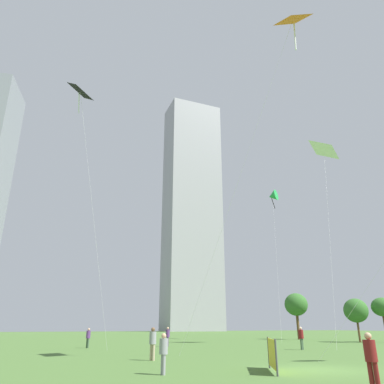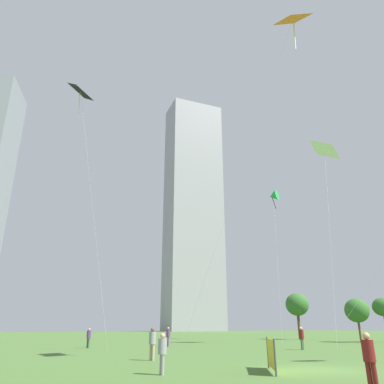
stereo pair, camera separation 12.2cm
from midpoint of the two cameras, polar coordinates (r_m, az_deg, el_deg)
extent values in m
plane|color=#476B30|center=(19.42, 18.94, -24.52)|extent=(280.00, 280.00, 0.00)
cylinder|color=#3F593F|center=(34.70, 16.43, -21.61)|extent=(0.17, 0.17, 0.88)
cylinder|color=#3F593F|center=(34.87, 16.57, -21.58)|extent=(0.17, 0.17, 0.88)
cylinder|color=maroon|center=(34.76, 16.36, -20.30)|extent=(0.40, 0.40, 0.70)
sphere|color=beige|center=(34.76, 16.28, -19.53)|extent=(0.24, 0.24, 0.24)
cylinder|color=gray|center=(16.59, -4.61, -25.04)|extent=(0.14, 0.14, 0.77)
cylinder|color=gray|center=(16.74, -4.80, -24.99)|extent=(0.14, 0.14, 0.77)
cylinder|color=gray|center=(16.62, -4.63, -22.65)|extent=(0.35, 0.35, 0.61)
sphere|color=tan|center=(16.60, -4.59, -21.24)|extent=(0.21, 0.21, 0.21)
cylinder|color=tan|center=(23.44, -6.48, -23.37)|extent=(0.16, 0.16, 0.87)
cylinder|color=tan|center=(23.31, -6.13, -23.40)|extent=(0.16, 0.16, 0.87)
cylinder|color=gray|center=(23.34, -6.23, -21.47)|extent=(0.40, 0.40, 0.69)
sphere|color=brown|center=(23.33, -6.18, -20.34)|extent=(0.24, 0.24, 0.24)
cylinder|color=#3F593F|center=(37.37, -15.83, -21.53)|extent=(0.15, 0.15, 0.82)
cylinder|color=#3F593F|center=(37.51, -15.99, -21.51)|extent=(0.15, 0.15, 0.82)
cylinder|color=#593372|center=(37.41, -15.80, -20.40)|extent=(0.38, 0.38, 0.65)
sphere|color=tan|center=(37.41, -15.73, -19.73)|extent=(0.22, 0.22, 0.22)
cylinder|color=maroon|center=(13.89, 25.67, -24.23)|extent=(0.15, 0.15, 0.81)
cylinder|color=maroon|center=(13.83, 26.38, -24.15)|extent=(0.15, 0.15, 0.81)
cylinder|color=maroon|center=(13.80, 25.54, -21.22)|extent=(0.37, 0.37, 0.64)
sphere|color=tan|center=(13.78, 25.26, -19.46)|extent=(0.22, 0.22, 0.22)
cylinder|color=#593372|center=(38.88, -3.88, -22.07)|extent=(0.16, 0.16, 0.86)
cylinder|color=#593372|center=(39.05, -3.90, -22.06)|extent=(0.16, 0.16, 0.86)
cylinder|color=#593372|center=(38.95, -3.86, -20.93)|extent=(0.40, 0.40, 0.68)
sphere|color=tan|center=(38.94, -3.85, -20.25)|extent=(0.23, 0.23, 0.23)
cylinder|color=silver|center=(40.81, 20.33, -5.44)|extent=(7.77, 5.79, 22.52)
pyramid|color=white|center=(49.10, 19.65, 6.18)|extent=(3.34, 2.31, 1.43)
cylinder|color=silver|center=(25.54, 6.89, 1.29)|extent=(4.33, 9.54, 22.15)
pyramid|color=orange|center=(29.51, 15.17, 24.37)|extent=(3.06, 3.04, 1.63)
cylinder|color=white|center=(28.51, 15.47, 22.15)|extent=(0.22, 0.11, 2.36)
cylinder|color=silver|center=(33.87, -15.20, -2.53)|extent=(4.47, 0.04, 23.25)
pyramid|color=black|center=(38.61, -16.90, 14.68)|extent=(2.62, 2.40, 1.67)
cylinder|color=white|center=(37.89, -17.14, 13.01)|extent=(0.33, 0.49, 1.98)
cylinder|color=silver|center=(53.75, 12.85, -9.98)|extent=(5.59, 6.61, 21.54)
cone|color=green|center=(60.61, 12.28, -0.60)|extent=(2.25, 2.16, 1.90)
cylinder|color=black|center=(60.22, 12.37, -1.71)|extent=(0.32, 0.46, 1.86)
ellipsoid|color=#336628|center=(54.33, 27.25, -15.49)|extent=(2.67, 2.67, 2.29)
cylinder|color=brown|center=(61.33, 15.99, -19.26)|extent=(0.40, 0.40, 3.80)
ellipsoid|color=#336628|center=(61.41, 15.71, -16.36)|extent=(3.46, 3.46, 3.34)
cylinder|color=brown|center=(52.94, 24.27, -18.92)|extent=(0.26, 0.26, 2.70)
ellipsoid|color=#336628|center=(52.97, 23.89, -16.37)|extent=(2.95, 2.95, 2.91)
cube|color=#939399|center=(165.18, -0.02, -2.69)|extent=(24.26, 16.19, 102.09)
cylinder|color=#4C4C4C|center=(19.49, 11.56, -23.07)|extent=(0.08, 0.08, 1.38)
cylinder|color=#4C4C4C|center=(16.46, 12.66, -23.63)|extent=(0.08, 0.08, 1.38)
cube|color=yellow|center=(17.97, 12.05, -23.17)|extent=(1.58, 2.64, 1.18)
camera|label=1|loc=(0.06, -90.12, 0.04)|focal=34.56mm
camera|label=2|loc=(0.06, 89.88, -0.04)|focal=34.56mm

